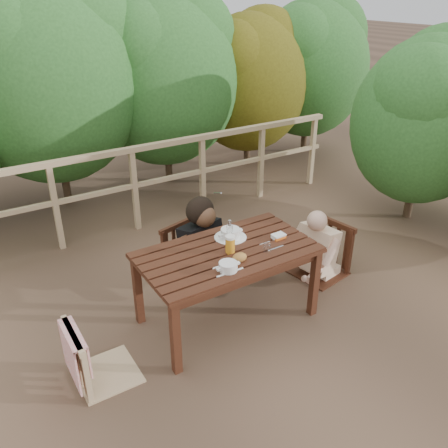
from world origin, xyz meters
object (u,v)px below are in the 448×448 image
table (227,285)px  butter_tub (279,237)px  chair_far (190,232)px  bottle (230,233)px  soup_near (228,267)px  diner_right (325,220)px  bread_roll (240,257)px  soup_far (230,234)px  chair_left (100,326)px  woman (188,212)px  tumbler (267,248)px  beer_glass (230,245)px  chair_right (322,230)px

table → butter_tub: butter_tub is taller
chair_far → bottle: 0.82m
soup_near → butter_tub: 0.67m
diner_right → bread_roll: bearing=94.2°
soup_far → diner_right: bearing=-3.1°
chair_left → bottle: size_ratio=3.97×
woman → butter_tub: size_ratio=11.36×
woman → butter_tub: woman is taller
diner_right → chair_left: bearing=85.7°
chair_far → bread_roll: size_ratio=7.33×
tumbler → butter_tub: bearing=29.5°
chair_far → bottle: bottle is taller
chair_far → butter_tub: chair_far is taller
chair_left → tumbler: chair_left is taller
chair_far → tumbler: 1.06m
soup_far → beer_glass: bearing=-123.2°
bread_roll → butter_tub: (0.48, 0.12, -0.01)m
chair_right → tumbler: (-0.89, -0.30, 0.21)m
soup_near → butter_tub: size_ratio=2.11×
soup_far → bottle: 0.13m
chair_far → tumbler: bearing=-95.5°
chair_right → tumbler: bearing=-81.4°
butter_tub → chair_right: bearing=12.6°
chair_left → butter_tub: chair_left is taller
bread_roll → beer_glass: size_ratio=0.77×
chair_right → butter_tub: size_ratio=8.56×
woman → bottle: woman is taller
bread_roll → butter_tub: bread_roll is taller
chair_right → butter_tub: 0.73m
soup_near → bread_roll: soup_near is taller
bread_roll → beer_glass: 0.15m
chair_right → beer_glass: (-1.15, -0.15, 0.26)m
chair_right → bread_roll: 1.22m
woman → butter_tub: bearing=97.9°
bottle → soup_near: bearing=-124.0°
table → butter_tub: 0.60m
chair_left → chair_far: 1.54m
chair_left → diner_right: 2.33m
woman → diner_right: size_ratio=1.10×
woman → chair_left: bearing=22.6°
chair_left → chair_far: bearing=-52.7°
tumbler → bread_roll: bearing=180.0°
woman → bottle: (-0.02, -0.77, 0.13)m
chair_far → table: bearing=-111.7°
chair_left → beer_glass: 1.17m
bottle → bread_roll: bearing=-105.9°
chair_left → soup_near: (0.97, -0.16, 0.25)m
chair_left → bottle: chair_left is taller
soup_near → bottle: (0.23, 0.34, 0.07)m
soup_far → tumbler: 0.37m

